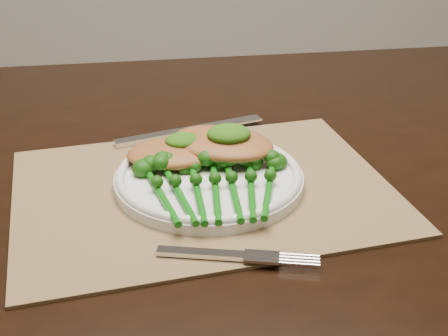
{
  "coord_description": "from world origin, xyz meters",
  "views": [
    {
      "loc": [
        -0.09,
        -0.88,
        1.14
      ],
      "look_at": [
        -0.05,
        -0.2,
        0.78
      ],
      "focal_mm": 50.0,
      "sensor_mm": 36.0,
      "label": 1
    }
  ],
  "objects": [
    {
      "name": "knife",
      "position": [
        -0.11,
        -0.04,
        0.76
      ],
      "size": [
        0.22,
        0.1,
        0.01
      ],
      "rotation": [
        0.0,
        0.0,
        0.35
      ],
      "color": "silver",
      "rests_on": "placemat"
    },
    {
      "name": "placemat",
      "position": [
        -0.07,
        -0.2,
        0.75
      ],
      "size": [
        0.52,
        0.42,
        0.0
      ],
      "primitive_type": "cube",
      "rotation": [
        0.0,
        0.0,
        0.2
      ],
      "color": "olive",
      "rests_on": "dining_table"
    },
    {
      "name": "chicken_fillet_right",
      "position": [
        -0.04,
        -0.14,
        0.79
      ],
      "size": [
        0.17,
        0.15,
        0.03
      ],
      "primitive_type": "ellipsoid",
      "rotation": [
        0.0,
        0.0,
        -0.41
      ],
      "color": "#A0602E",
      "rests_on": "dinner_plate"
    },
    {
      "name": "chicken_fillet_left",
      "position": [
        -0.11,
        -0.15,
        0.78
      ],
      "size": [
        0.13,
        0.1,
        0.02
      ],
      "primitive_type": "ellipsoid",
      "rotation": [
        0.0,
        0.0,
        0.08
      ],
      "color": "#A0602E",
      "rests_on": "dinner_plate"
    },
    {
      "name": "pesto_dollop_right",
      "position": [
        -0.04,
        -0.15,
        0.8
      ],
      "size": [
        0.06,
        0.05,
        0.02
      ],
      "primitive_type": "ellipsoid",
      "color": "#1C480A",
      "rests_on": "chicken_fillet_right"
    },
    {
      "name": "broccolini_bundle",
      "position": [
        -0.06,
        -0.24,
        0.77
      ],
      "size": [
        0.16,
        0.18,
        0.04
      ],
      "rotation": [
        0.0,
        0.0,
        0.06
      ],
      "color": "#0C5C0C",
      "rests_on": "dinner_plate"
    },
    {
      "name": "pesto_dollop_left",
      "position": [
        -0.1,
        -0.14,
        0.79
      ],
      "size": [
        0.05,
        0.04,
        0.02
      ],
      "primitive_type": "ellipsoid",
      "color": "#1C480A",
      "rests_on": "chicken_fillet_left"
    },
    {
      "name": "dinner_plate",
      "position": [
        -0.06,
        -0.19,
        0.76
      ],
      "size": [
        0.24,
        0.24,
        0.02
      ],
      "color": "white",
      "rests_on": "placemat"
    },
    {
      "name": "fork",
      "position": [
        -0.03,
        -0.35,
        0.76
      ],
      "size": [
        0.17,
        0.05,
        0.01
      ],
      "rotation": [
        0.0,
        0.0,
        -0.18
      ],
      "color": "silver",
      "rests_on": "placemat"
    }
  ]
}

